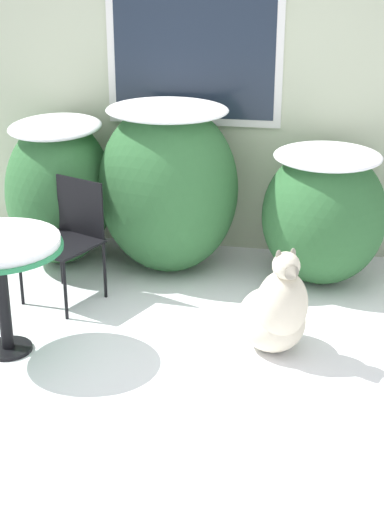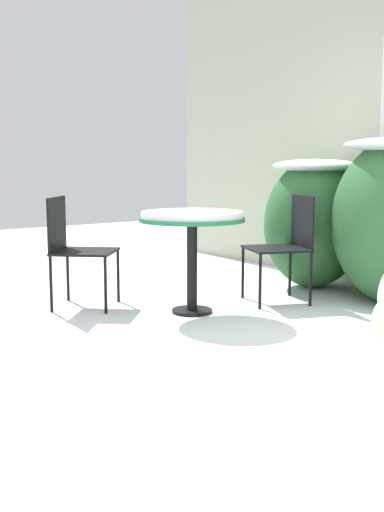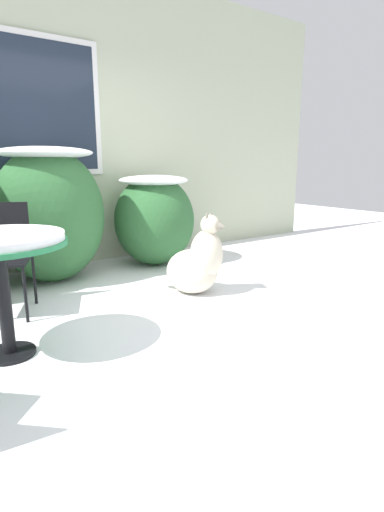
% 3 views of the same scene
% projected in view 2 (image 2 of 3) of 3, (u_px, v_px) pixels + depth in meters
% --- Properties ---
extents(ground_plane, '(16.00, 16.00, 0.00)m').
position_uv_depth(ground_plane, '(287.00, 348.00, 4.02)').
color(ground_plane, white).
extents(shrub_left, '(0.84, 1.02, 1.18)m').
position_uv_depth(shrub_left, '(315.00, 220.00, 5.91)').
color(shrub_left, '#2D6033').
rests_on(shrub_left, ground_plane).
extents(patio_table, '(0.81, 0.81, 0.79)m').
position_uv_depth(patio_table, '(192.00, 225.00, 4.87)').
color(patio_table, black).
rests_on(patio_table, ground_plane).
extents(patio_chair_near_table, '(0.61, 0.61, 0.88)m').
position_uv_depth(patio_chair_near_table, '(286.00, 242.00, 5.29)').
color(patio_chair_near_table, black).
rests_on(patio_chair_near_table, ground_plane).
extents(patio_chair_far_side, '(0.66, 0.66, 0.88)m').
position_uv_depth(patio_chair_far_side, '(75.00, 245.00, 5.10)').
color(patio_chair_far_side, black).
rests_on(patio_chair_far_side, ground_plane).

